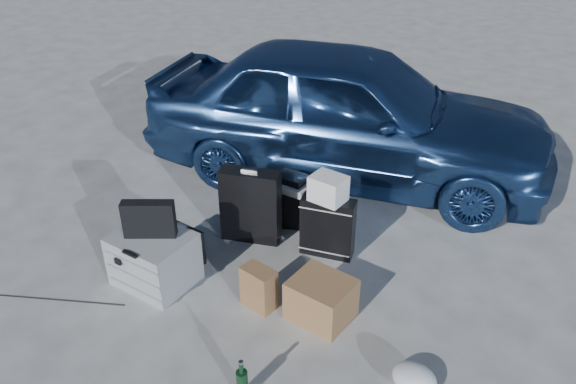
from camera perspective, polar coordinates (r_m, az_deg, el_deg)
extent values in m
plane|color=beige|center=(4.39, -7.53, -11.91)|extent=(60.00, 60.00, 0.00)
imported|color=#2F5795|center=(5.92, 6.05, 8.14)|extent=(4.33, 2.12, 1.42)
cube|color=#A8ABAE|center=(4.63, -13.44, -6.62)|extent=(0.66, 0.57, 0.43)
cube|color=black|center=(4.44, -13.95, -2.69)|extent=(0.41, 0.26, 0.30)
cube|color=black|center=(4.87, -10.52, -5.03)|extent=(0.42, 0.17, 0.32)
cube|color=black|center=(4.95, -3.81, -1.38)|extent=(0.55, 0.28, 0.68)
cube|color=black|center=(4.78, 4.06, -3.57)|extent=(0.47, 0.21, 0.54)
cube|color=white|center=(4.58, 4.11, 0.35)|extent=(0.31, 0.27, 0.22)
cube|color=black|center=(5.25, 0.27, -1.32)|extent=(0.76, 0.48, 0.35)
cube|color=white|center=(5.16, 0.34, 0.75)|extent=(0.41, 0.33, 0.07)
cube|color=black|center=(5.14, 0.35, 1.42)|extent=(0.31, 0.24, 0.06)
cube|color=olive|center=(4.30, -2.97, -9.70)|extent=(0.29, 0.22, 0.35)
cube|color=olive|center=(4.22, 3.39, -10.83)|extent=(0.50, 0.46, 0.33)
ellipsoid|color=white|center=(3.88, 12.71, -18.02)|extent=(0.36, 0.34, 0.16)
cylinder|color=black|center=(3.72, -4.70, -18.48)|extent=(0.10, 0.10, 0.30)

